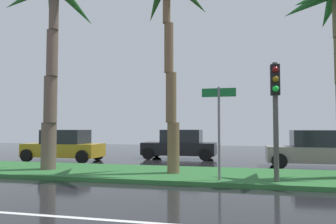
{
  "coord_description": "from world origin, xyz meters",
  "views": [
    {
      "loc": [
        2.23,
        -4.0,
        1.82
      ],
      "look_at": [
        -0.97,
        9.25,
        2.5
      ],
      "focal_mm": 34.53,
      "sensor_mm": 36.0,
      "label": 1
    }
  ],
  "objects": [
    {
      "name": "car_in_traffic_leading",
      "position": [
        -7.6,
        12.11,
        0.83
      ],
      "size": [
        4.3,
        2.02,
        1.72
      ],
      "rotation": [
        0.0,
        0.0,
        3.14
      ],
      "color": "#B28C1E",
      "rests_on": "ground_plane"
    },
    {
      "name": "traffic_signal_median_right",
      "position": [
        3.14,
        6.58,
        2.72
      ],
      "size": [
        0.28,
        0.43,
        3.73
      ],
      "color": "#4C4C47",
      "rests_on": "median_strip"
    },
    {
      "name": "median_strip",
      "position": [
        0.0,
        8.0,
        0.07
      ],
      "size": [
        85.5,
        4.0,
        0.15
      ],
      "primitive_type": "cube",
      "color": "#2D6B33",
      "rests_on": "ground_plane"
    },
    {
      "name": "near_lane_divider_stripe",
      "position": [
        0.0,
        2.0,
        0.0
      ],
      "size": [
        81.0,
        0.14,
        0.01
      ],
      "primitive_type": "cube",
      "color": "white",
      "rests_on": "ground_plane"
    },
    {
      "name": "palm_tree_centre_left",
      "position": [
        -0.6,
        7.64,
        6.57
      ],
      "size": [
        4.67,
        4.18,
        8.06
      ],
      "color": "brown",
      "rests_on": "median_strip"
    },
    {
      "name": "street_name_sign",
      "position": [
        1.38,
        6.52,
        2.08
      ],
      "size": [
        1.1,
        0.08,
        3.0
      ],
      "color": "slate",
      "rests_on": "median_strip"
    },
    {
      "name": "car_in_traffic_second",
      "position": [
        -1.59,
        14.85,
        0.83
      ],
      "size": [
        4.3,
        2.02,
        1.72
      ],
      "rotation": [
        0.0,
        0.0,
        3.14
      ],
      "color": "black",
      "rests_on": "ground_plane"
    },
    {
      "name": "palm_tree_mid_left",
      "position": [
        -5.4,
        7.49,
        6.27
      ],
      "size": [
        4.53,
        4.1,
        8.11
      ],
      "color": "brown",
      "rests_on": "median_strip"
    },
    {
      "name": "car_in_traffic_third",
      "position": [
        5.37,
        12.22,
        0.83
      ],
      "size": [
        4.3,
        2.02,
        1.72
      ],
      "rotation": [
        0.0,
        0.0,
        3.14
      ],
      "color": "gray",
      "rests_on": "ground_plane"
    },
    {
      "name": "ground_plane",
      "position": [
        0.0,
        9.0,
        -0.05
      ],
      "size": [
        90.0,
        42.0,
        0.1
      ],
      "primitive_type": "cube",
      "color": "black"
    }
  ]
}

